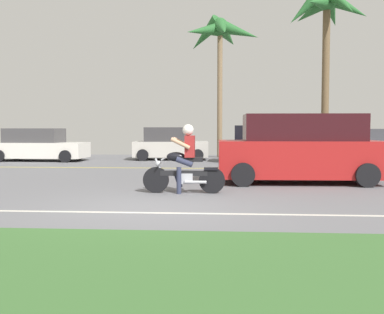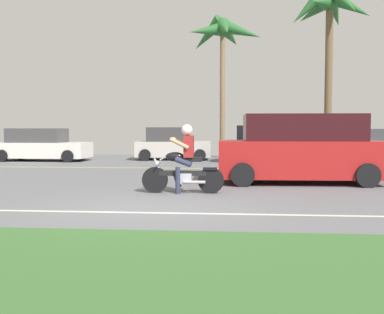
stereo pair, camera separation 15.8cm
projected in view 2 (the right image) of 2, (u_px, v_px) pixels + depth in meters
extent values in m
cube|color=slate|center=(171.00, 189.00, 11.97)|extent=(56.00, 30.00, 0.04)
cube|color=#3D6B33|center=(83.00, 271.00, 4.91)|extent=(56.00, 3.80, 0.06)
cube|color=silver|center=(146.00, 213.00, 8.48)|extent=(50.40, 0.12, 0.01)
cube|color=yellow|center=(191.00, 168.00, 17.93)|extent=(50.40, 0.12, 0.01)
cylinder|color=black|center=(155.00, 180.00, 11.12)|extent=(0.62, 0.09, 0.62)
cylinder|color=black|center=(211.00, 180.00, 11.00)|extent=(0.62, 0.09, 0.62)
cylinder|color=#B7BAC1|center=(159.00, 169.00, 11.09)|extent=(0.28, 0.05, 0.54)
cube|color=black|center=(183.00, 173.00, 11.05)|extent=(1.13, 0.11, 0.12)
cube|color=#B7BAC1|center=(185.00, 178.00, 11.05)|extent=(0.33, 0.21, 0.25)
ellipsoid|color=black|center=(175.00, 157.00, 11.04)|extent=(0.46, 0.25, 0.23)
cube|color=black|center=(191.00, 159.00, 11.01)|extent=(0.50, 0.23, 0.10)
cube|color=black|center=(210.00, 169.00, 10.99)|extent=(0.33, 0.17, 0.06)
cylinder|color=#B7BAC1|center=(163.00, 159.00, 11.07)|extent=(0.04, 0.64, 0.04)
sphere|color=#B7BAC1|center=(157.00, 164.00, 11.09)|extent=(0.15, 0.15, 0.15)
cylinder|color=#B7BAC1|center=(194.00, 182.00, 10.91)|extent=(0.52, 0.07, 0.07)
cube|color=maroon|center=(189.00, 146.00, 11.00)|extent=(0.23, 0.33, 0.52)
sphere|color=silver|center=(187.00, 130.00, 10.98)|extent=(0.27, 0.27, 0.27)
cylinder|color=#2D334C|center=(184.00, 161.00, 11.13)|extent=(0.42, 0.14, 0.26)
cylinder|color=#2D334C|center=(183.00, 162.00, 10.93)|extent=(0.42, 0.14, 0.26)
cylinder|color=#2D334C|center=(178.00, 181.00, 10.92)|extent=(0.11, 0.11, 0.63)
cylinder|color=#2D334C|center=(177.00, 181.00, 11.20)|extent=(0.21, 0.11, 0.35)
cylinder|color=tan|center=(181.00, 143.00, 11.22)|extent=(0.47, 0.09, 0.29)
cylinder|color=tan|center=(179.00, 143.00, 10.80)|extent=(0.47, 0.09, 0.29)
cube|color=#AD1E1E|center=(299.00, 159.00, 13.07)|extent=(4.57, 1.96, 1.03)
cube|color=#351116|center=(303.00, 127.00, 13.01)|extent=(3.30, 1.67, 0.74)
cylinder|color=black|center=(348.00, 169.00, 13.92)|extent=(0.65, 0.24, 0.64)
cylinder|color=black|center=(240.00, 169.00, 14.12)|extent=(0.65, 0.24, 0.64)
cylinder|color=black|center=(368.00, 175.00, 12.07)|extent=(0.65, 0.24, 0.64)
cylinder|color=black|center=(242.00, 175.00, 12.27)|extent=(0.65, 0.24, 0.64)
cylinder|color=black|center=(384.00, 157.00, 12.93)|extent=(0.21, 0.58, 0.58)
cube|color=white|center=(43.00, 150.00, 22.10)|extent=(4.43, 1.89, 0.72)
cube|color=#444346|center=(37.00, 135.00, 22.08)|extent=(2.58, 1.60, 0.67)
cylinder|color=black|center=(2.00, 156.00, 21.39)|extent=(0.56, 0.19, 0.56)
cylinder|color=black|center=(68.00, 156.00, 21.05)|extent=(0.56, 0.19, 0.56)
cylinder|color=black|center=(20.00, 154.00, 23.17)|extent=(0.56, 0.19, 0.56)
cylinder|color=black|center=(81.00, 154.00, 22.83)|extent=(0.56, 0.19, 0.56)
cube|color=beige|center=(173.00, 149.00, 22.89)|extent=(3.77, 2.09, 0.75)
cube|color=#3B3A3D|center=(169.00, 134.00, 22.85)|extent=(2.23, 1.72, 0.69)
cylinder|color=black|center=(145.00, 155.00, 22.01)|extent=(0.57, 0.22, 0.56)
cylinder|color=black|center=(200.00, 155.00, 21.99)|extent=(0.57, 0.22, 0.56)
cylinder|color=black|center=(149.00, 153.00, 23.82)|extent=(0.57, 0.22, 0.56)
cylinder|color=black|center=(200.00, 153.00, 23.80)|extent=(0.57, 0.22, 0.56)
cube|color=#232328|center=(269.00, 150.00, 21.19)|extent=(4.25, 1.93, 0.79)
cube|color=black|center=(264.00, 133.00, 21.18)|extent=(2.49, 1.60, 0.73)
cylinder|color=black|center=(236.00, 157.00, 20.55)|extent=(0.57, 0.21, 0.56)
cylinder|color=black|center=(305.00, 157.00, 20.16)|extent=(0.57, 0.21, 0.56)
cylinder|color=black|center=(237.00, 155.00, 22.27)|extent=(0.57, 0.21, 0.56)
cylinder|color=black|center=(301.00, 155.00, 21.87)|extent=(0.57, 0.21, 0.56)
cylinder|color=black|center=(366.00, 157.00, 20.72)|extent=(0.57, 0.20, 0.56)
cylinder|color=black|center=(358.00, 155.00, 22.33)|extent=(0.57, 0.20, 0.56)
cylinder|color=brown|center=(328.00, 81.00, 23.27)|extent=(0.37, 0.37, 7.89)
sphere|color=#28662D|center=(330.00, 1.00, 23.03)|extent=(0.96, 0.96, 0.96)
cone|color=#28662D|center=(350.00, 6.00, 23.04)|extent=(2.44, 1.01, 1.69)
cone|color=#28662D|center=(335.00, 11.00, 23.92)|extent=(1.73, 2.47, 1.83)
cone|color=#28662D|center=(315.00, 11.00, 23.91)|extent=(2.04, 2.41, 1.46)
cone|color=#28662D|center=(309.00, 7.00, 23.11)|extent=(2.17, 0.85, 2.16)
cone|color=#28662D|center=(322.00, 2.00, 22.26)|extent=(1.99, 2.40, 1.20)
cone|color=#28662D|center=(344.00, 1.00, 22.11)|extent=(1.76, 2.38, 2.03)
cylinder|color=#846B4C|center=(222.00, 93.00, 24.57)|extent=(0.27, 0.27, 6.85)
sphere|color=#28662D|center=(223.00, 28.00, 24.36)|extent=(0.71, 0.71, 0.71)
cone|color=#28662D|center=(241.00, 31.00, 24.10)|extent=(2.44, 1.23, 1.46)
cone|color=#28662D|center=(230.00, 36.00, 25.25)|extent=(1.59, 2.45, 1.39)
cone|color=#28662D|center=(208.00, 35.00, 25.01)|extent=(2.26, 1.92, 1.96)
cone|color=#28662D|center=(207.00, 30.00, 23.85)|extent=(2.31, 2.01, 1.17)
cone|color=#28662D|center=(225.00, 29.00, 23.39)|extent=(1.09, 2.41, 1.53)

